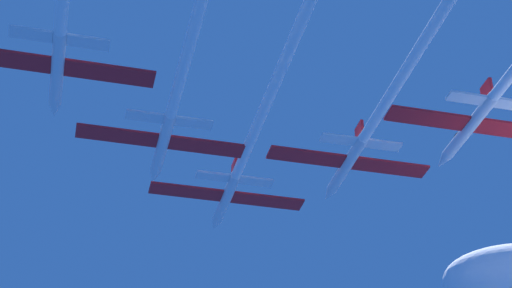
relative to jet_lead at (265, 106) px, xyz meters
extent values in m
cylinder|color=white|center=(0.00, 22.28, -0.03)|extent=(1.42, 12.94, 1.42)
cone|color=white|center=(0.00, 30.17, -0.03)|extent=(1.39, 2.85, 1.39)
ellipsoid|color=black|center=(0.00, 25.12, 0.58)|extent=(1.00, 2.59, 0.71)
cube|color=red|center=(-5.63, 21.63, -0.03)|extent=(9.83, 2.85, 0.31)
cube|color=red|center=(5.63, 21.63, -0.03)|extent=(9.83, 2.85, 0.31)
cube|color=red|center=(0.00, 17.10, 1.72)|extent=(0.37, 2.33, 2.07)
cube|color=white|center=(-2.92, 16.84, -0.03)|extent=(4.43, 1.71, 0.31)
cube|color=white|center=(2.92, 16.84, -0.03)|extent=(4.43, 1.71, 0.31)
cylinder|color=white|center=(0.00, -13.39, -0.03)|extent=(1.28, 58.39, 1.28)
cylinder|color=white|center=(-10.42, 10.30, -0.29)|extent=(1.42, 12.94, 1.42)
cone|color=white|center=(-10.42, 18.19, -0.29)|extent=(1.39, 2.85, 1.39)
ellipsoid|color=black|center=(-10.42, 13.15, 0.31)|extent=(1.00, 2.59, 0.71)
cube|color=red|center=(-16.04, 9.65, -0.29)|extent=(9.83, 2.85, 0.31)
cube|color=red|center=(-4.79, 9.65, -0.29)|extent=(9.83, 2.85, 0.31)
cube|color=red|center=(-10.42, 5.12, 1.45)|extent=(0.37, 2.33, 2.07)
cube|color=white|center=(-13.34, 4.86, -0.29)|extent=(4.43, 1.71, 0.31)
cube|color=white|center=(-7.49, 4.86, -0.29)|extent=(4.43, 1.71, 0.31)
cylinder|color=white|center=(13.40, 10.51, 0.27)|extent=(1.42, 12.94, 1.42)
cone|color=white|center=(13.40, 18.41, 0.27)|extent=(1.39, 2.85, 1.39)
ellipsoid|color=black|center=(13.40, 13.36, 0.87)|extent=(1.00, 2.59, 0.71)
cube|color=red|center=(7.77, 9.87, 0.27)|extent=(9.83, 2.85, 0.31)
cube|color=red|center=(19.03, 9.87, 0.27)|extent=(9.83, 2.85, 0.31)
cube|color=red|center=(13.40, 5.34, 2.01)|extent=(0.37, 2.33, 2.07)
cube|color=white|center=(10.47, 5.08, 0.27)|extent=(4.43, 1.71, 0.31)
cube|color=white|center=(16.32, 5.08, 0.27)|extent=(4.43, 1.71, 0.31)
cylinder|color=white|center=(-23.64, -1.22, 0.11)|extent=(1.42, 12.94, 1.42)
cone|color=white|center=(-23.64, 6.67, 0.11)|extent=(1.39, 2.85, 1.39)
ellipsoid|color=black|center=(-23.64, 1.62, 0.72)|extent=(1.00, 2.59, 0.71)
cube|color=red|center=(-29.27, -1.87, 0.11)|extent=(9.83, 2.85, 0.31)
cube|color=red|center=(-18.01, -1.87, 0.11)|extent=(9.83, 2.85, 0.31)
cube|color=red|center=(-23.64, -6.40, 1.86)|extent=(0.37, 2.33, 2.07)
cube|color=white|center=(-26.56, -6.66, 0.11)|extent=(4.43, 1.71, 0.31)
cube|color=white|center=(-20.71, -6.66, 0.11)|extent=(4.43, 1.71, 0.31)
cylinder|color=white|center=(24.63, -1.63, -0.17)|extent=(1.42, 12.94, 1.42)
cone|color=white|center=(24.63, 6.26, -0.17)|extent=(1.39, 2.85, 1.39)
ellipsoid|color=black|center=(24.63, 1.22, 0.43)|extent=(1.00, 2.59, 0.71)
cube|color=red|center=(19.00, -2.27, -0.17)|extent=(9.83, 2.85, 0.31)
cube|color=red|center=(24.63, -6.80, 1.57)|extent=(0.37, 2.33, 2.07)
cube|color=white|center=(21.71, -7.06, -0.17)|extent=(4.43, 1.71, 0.31)
camera|label=1|loc=(-19.88, -78.77, -57.88)|focal=60.79mm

